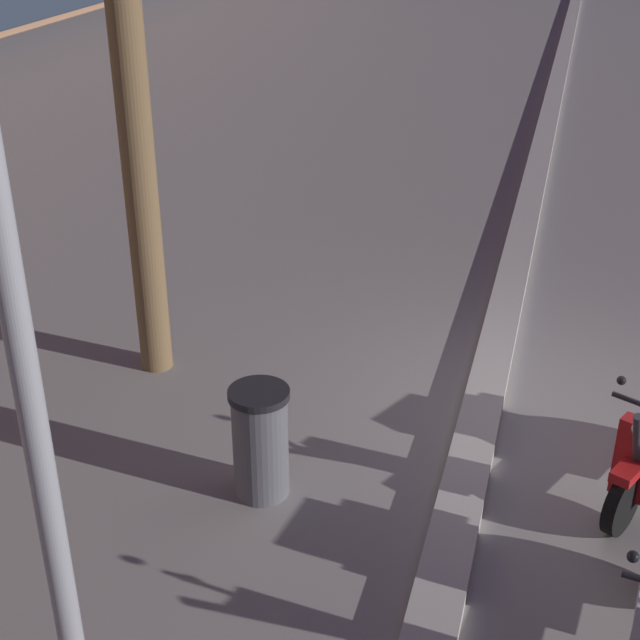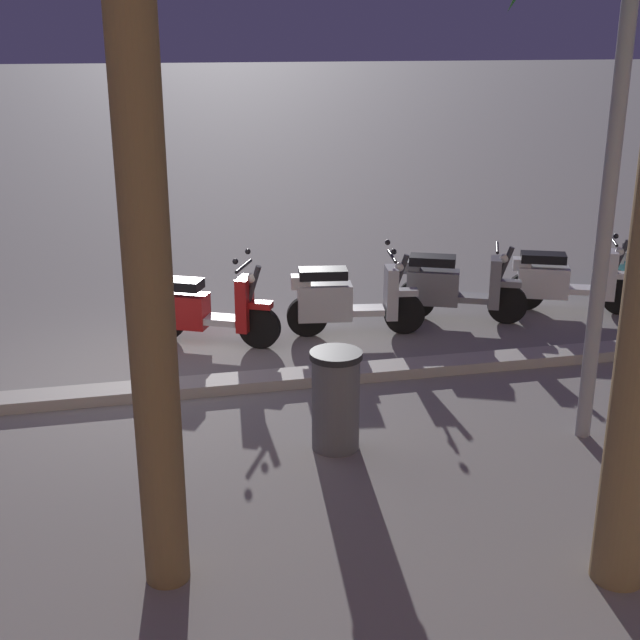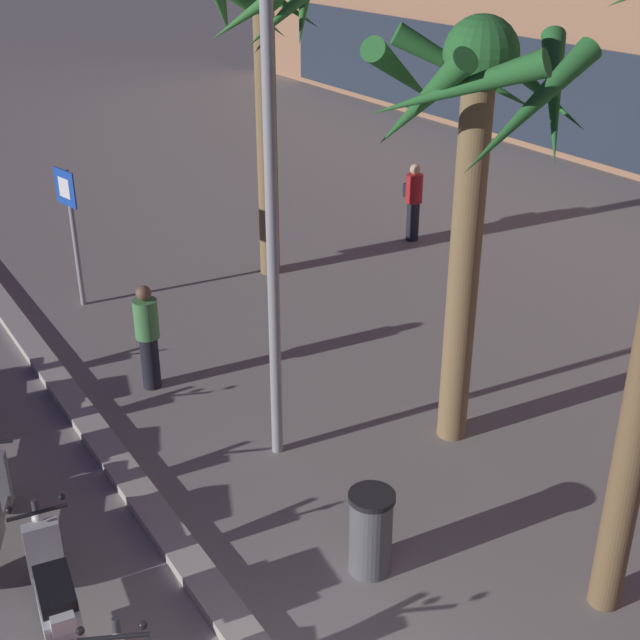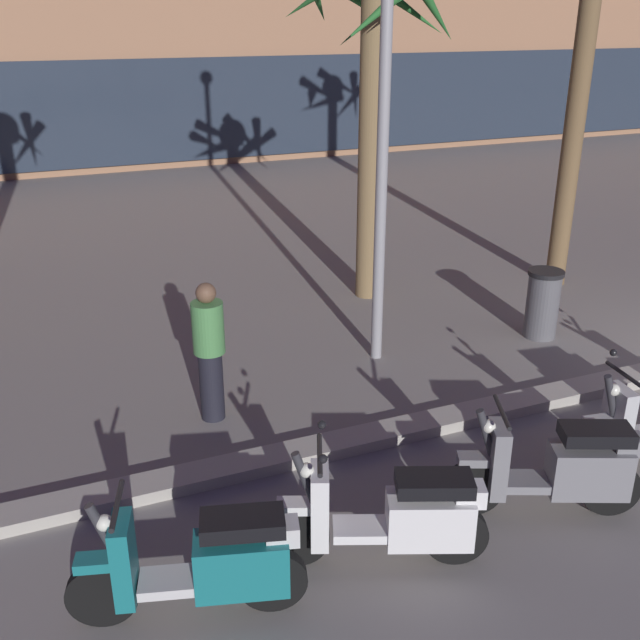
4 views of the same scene
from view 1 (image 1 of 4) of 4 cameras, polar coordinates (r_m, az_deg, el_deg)
ground_plane at (r=8.50m, az=13.25°, el=-6.08°), size 200.00×200.00×0.00m
curb_strip at (r=8.48m, az=10.24°, el=-5.34°), size 60.00×0.36×0.12m
litter_bin at (r=7.14m, az=-3.78°, el=-7.65°), size 0.48×0.48×0.95m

